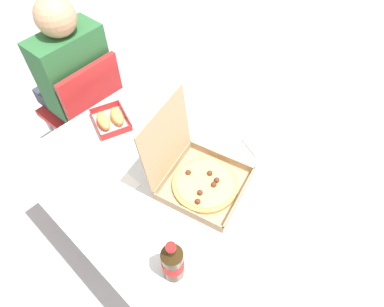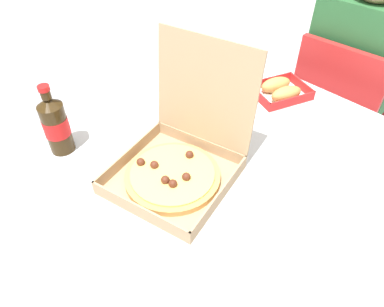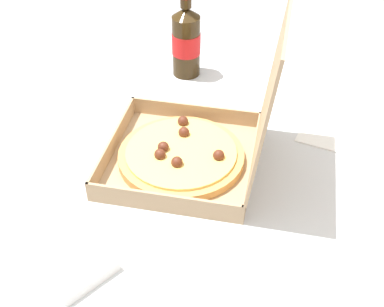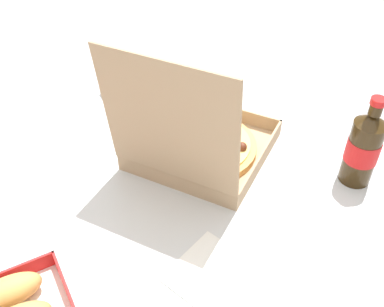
% 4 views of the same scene
% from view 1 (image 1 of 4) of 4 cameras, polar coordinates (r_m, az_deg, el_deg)
% --- Properties ---
extents(ground_plane, '(10.00, 10.00, 0.00)m').
position_cam_1_polar(ground_plane, '(2.03, -1.26, -12.67)').
color(ground_plane, '#B2B2B7').
extents(dining_table, '(1.11, 1.08, 0.70)m').
position_cam_1_polar(dining_table, '(1.48, -1.68, -2.11)').
color(dining_table, silver).
rests_on(dining_table, ground_plane).
extents(chair, '(0.42, 0.42, 0.83)m').
position_cam_1_polar(chair, '(2.04, -17.75, 7.42)').
color(chair, red).
rests_on(chair, ground_plane).
extents(diner_person, '(0.37, 0.42, 1.15)m').
position_cam_1_polar(diner_person, '(1.95, -20.30, 12.44)').
color(diner_person, '#333847').
rests_on(diner_person, ground_plane).
extents(pizza_box_open, '(0.38, 0.41, 0.35)m').
position_cam_1_polar(pizza_box_open, '(1.30, 1.13, -4.05)').
color(pizza_box_open, tan).
rests_on(pizza_box_open, dining_table).
extents(bread_side_box, '(0.21, 0.23, 0.06)m').
position_cam_1_polar(bread_side_box, '(1.58, -14.08, 5.84)').
color(bread_side_box, white).
rests_on(bread_side_box, dining_table).
extents(cola_bottle, '(0.07, 0.07, 0.22)m').
position_cam_1_polar(cola_bottle, '(1.10, -3.38, -18.45)').
color(cola_bottle, '#33230F').
rests_on(cola_bottle, dining_table).
extents(paper_menu, '(0.21, 0.15, 0.00)m').
position_cam_1_polar(paper_menu, '(1.37, -14.27, -6.25)').
color(paper_menu, white).
rests_on(paper_menu, dining_table).
extents(napkin_pile, '(0.14, 0.14, 0.02)m').
position_cam_1_polar(napkin_pile, '(1.49, 11.74, 1.70)').
color(napkin_pile, white).
rests_on(napkin_pile, dining_table).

